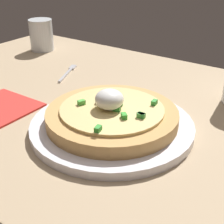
# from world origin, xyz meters

# --- Properties ---
(dining_table) EXTENTS (1.13, 0.68, 0.03)m
(dining_table) POSITION_xyz_m (0.00, 0.00, 0.02)
(dining_table) COLOR tan
(dining_table) RESTS_ON ground
(plate) EXTENTS (0.29, 0.29, 0.02)m
(plate) POSITION_xyz_m (0.05, -0.08, 0.04)
(plate) COLOR white
(plate) RESTS_ON dining_table
(pizza) EXTENTS (0.23, 0.23, 0.06)m
(pizza) POSITION_xyz_m (0.05, -0.08, 0.06)
(pizza) COLOR tan
(pizza) RESTS_ON plate
(cup_far) EXTENTS (0.07, 0.07, 0.09)m
(cup_far) POSITION_xyz_m (-0.40, 0.19, 0.07)
(cup_far) COLOR silver
(cup_far) RESTS_ON dining_table
(fork) EXTENTS (0.06, 0.11, 0.01)m
(fork) POSITION_xyz_m (-0.20, 0.09, 0.03)
(fork) COLOR #B7B7BC
(fork) RESTS_ON dining_table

